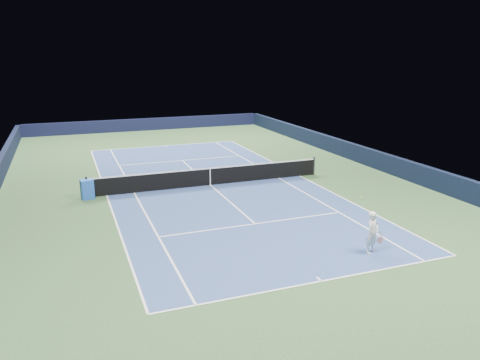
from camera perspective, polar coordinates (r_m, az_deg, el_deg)
name	(u,v)px	position (r m, az deg, el deg)	size (l,w,h in m)	color
ground	(210,185)	(25.58, -3.64, -0.62)	(40.00, 40.00, 0.00)	#31522C
wall_far	(147,124)	(44.42, -11.30, 6.67)	(22.00, 0.35, 1.10)	black
wall_right	(376,160)	(30.32, 16.29, 2.39)	(0.35, 40.00, 1.10)	black
court_surface	(210,185)	(25.58, -3.64, -0.62)	(10.97, 23.77, 0.01)	navy
baseline_far	(165,146)	(36.81, -9.14, 4.16)	(10.97, 0.08, 0.00)	white
baseline_near	(321,281)	(15.37, 9.90, -12.06)	(10.97, 0.08, 0.00)	white
sideline_doubles_right	(300,176)	(27.62, 7.29, 0.51)	(0.08, 23.77, 0.00)	white
sideline_doubles_left	(107,195)	(24.61, -15.94, -1.82)	(0.08, 23.77, 0.00)	white
sideline_singles_right	(279,178)	(27.02, 4.72, 0.25)	(0.08, 23.77, 0.00)	white
sideline_singles_left	(134,193)	(24.74, -12.78, -1.52)	(0.08, 23.77, 0.00)	white
service_line_far	(182,160)	(31.56, -7.09, 2.38)	(8.23, 0.08, 0.00)	white
service_line_near	(255,224)	(19.85, 1.86, -5.36)	(8.23, 0.08, 0.00)	white
center_service_line	(210,185)	(25.58, -3.64, -0.60)	(0.08, 12.80, 0.00)	white
center_mark_far	(165,146)	(36.66, -9.09, 4.12)	(0.08, 0.30, 0.00)	white
center_mark_near	(319,279)	(15.48, 9.61, -11.83)	(0.08, 0.30, 0.00)	white
tennis_net	(210,176)	(25.45, -3.66, 0.47)	(12.90, 0.10, 1.07)	black
sponsor_cube	(87,189)	(24.26, -18.12, -1.07)	(0.66, 0.61, 0.97)	blue
tennis_player	(373,232)	(17.50, 15.85, -6.16)	(0.79, 1.32, 1.82)	white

